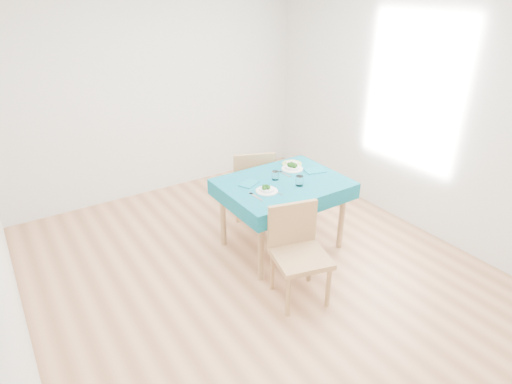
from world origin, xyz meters
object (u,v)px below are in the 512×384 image
chair_near (301,244)px  side_plate (292,164)px  chair_far (251,169)px  bowl_far (292,166)px  bowl_near (267,188)px  table (282,215)px

chair_near → side_plate: 1.29m
chair_far → bowl_far: 0.64m
chair_far → bowl_near: bearing=88.6°
chair_near → bowl_far: (0.63, 0.95, 0.23)m
bowl_near → side_plate: bearing=33.4°
bowl_far → chair_far: bearing=103.4°
side_plate → bowl_far: bearing=-125.7°
bowl_far → table: bearing=-143.9°
bowl_near → bowl_far: size_ratio=0.92×
table → bowl_far: bearing=36.1°
bowl_far → side_plate: bowl_far is taller
chair_far → bowl_near: 0.99m
bowl_far → side_plate: 0.14m
table → side_plate: (0.34, 0.31, 0.38)m
chair_far → bowl_far: (0.14, -0.59, 0.21)m
bowl_near → bowl_far: bowl_far is taller
table → chair_near: chair_near is taller
table → bowl_far: 0.53m
side_plate → chair_far: bearing=114.9°
chair_far → side_plate: chair_far is taller
table → side_plate: side_plate is taller
bowl_near → chair_near: bearing=-98.5°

